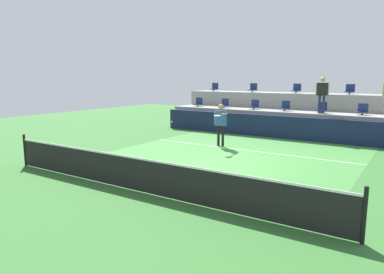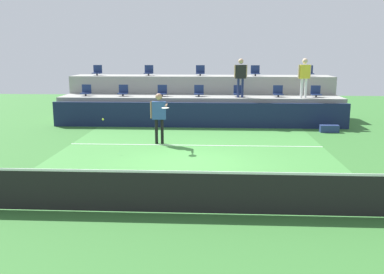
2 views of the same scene
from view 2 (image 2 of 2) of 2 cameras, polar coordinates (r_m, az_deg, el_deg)
ground_plane at (r=12.56m, az=-0.09°, el=-3.58°), size 40.00×40.00×0.00m
court_inner_paint at (r=13.53m, az=0.14°, el=-2.46°), size 9.00×10.00×0.01m
court_service_line at (r=14.89m, az=0.42°, el=-1.13°), size 9.00×0.06×0.00m
tennis_net at (r=8.60m, az=-1.57°, el=-7.34°), size 10.48×0.08×1.07m
sponsor_backboard at (r=18.32m, az=0.94°, el=3.01°), size 13.00×0.16×1.10m
seating_tier_lower at (r=19.60m, az=1.09°, el=3.79°), size 13.00×1.80×1.25m
seating_tier_upper at (r=21.33m, az=1.26°, el=5.58°), size 13.00×1.80×2.10m
stadium_chair_lower_far_left at (r=20.34m, az=-14.28°, el=6.10°), size 0.44×0.40×0.52m
stadium_chair_lower_left at (r=19.89m, az=-9.40°, el=6.19°), size 0.44×0.40×0.52m
stadium_chair_lower_mid_left at (r=19.57m, az=-4.10°, el=6.23°), size 0.44×0.40×0.52m
stadium_chair_lower_center at (r=19.44m, az=0.95°, el=6.22°), size 0.44×0.40×0.52m
stadium_chair_lower_mid_right at (r=19.45m, az=6.37°, el=6.15°), size 0.44×0.40×0.52m
stadium_chair_lower_right at (r=19.64m, az=11.69°, el=6.04°), size 0.44×0.40×0.52m
stadium_chair_lower_far_right at (r=19.97m, az=16.59°, el=5.89°), size 0.44×0.40×0.52m
stadium_chair_upper_far_left at (r=21.98m, az=-12.82°, el=8.78°), size 0.44×0.40×0.52m
stadium_chair_upper_left at (r=21.42m, az=-5.94°, el=8.94°), size 0.44×0.40×0.52m
stadium_chair_upper_center at (r=21.17m, az=1.14°, el=8.97°), size 0.44×0.40×0.52m
stadium_chair_upper_right at (r=21.26m, az=8.65°, el=8.85°), size 0.44×0.40×0.52m
stadium_chair_upper_far_right at (r=21.67m, az=15.67°, el=8.61°), size 0.44×0.40×0.52m
tennis_player at (r=14.97m, az=-4.52°, el=3.31°), size 0.79×1.23×1.83m
spectator_leaning_on_rail at (r=19.02m, az=6.67°, el=8.55°), size 0.60×0.27×1.73m
spectator_in_grey at (r=19.39m, az=15.12°, el=8.32°), size 0.61×0.28×1.75m
tennis_ball at (r=14.14m, az=-12.09°, el=2.38°), size 0.07×0.07×0.07m
equipment_bag at (r=18.21m, az=18.27°, el=1.09°), size 0.76×0.28×0.30m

